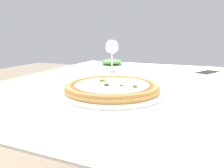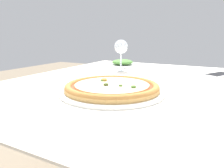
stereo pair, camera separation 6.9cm
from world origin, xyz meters
The scene contains 6 objects.
dining_table centered at (0.00, 0.00, 0.66)m, with size 1.22×1.15×0.74m.
pizza_plate centered at (-0.13, -0.19, 0.75)m, with size 0.33×0.33×0.04m.
fork centered at (-0.39, -0.02, 0.74)m, with size 0.05×0.17×0.00m.
wine_glass_far_left centered at (-0.30, 0.22, 0.85)m, with size 0.07×0.07×0.16m.
cell_phone centered at (0.16, 0.30, 0.74)m, with size 0.13×0.16×0.01m.
side_plate centered at (-0.37, 0.37, 0.75)m, with size 0.21×0.21×0.04m.
Camera 2 is at (0.20, -0.79, 0.92)m, focal length 35.00 mm.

